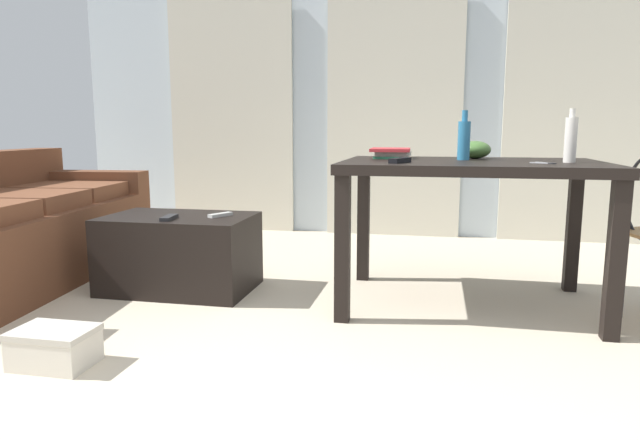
{
  "coord_description": "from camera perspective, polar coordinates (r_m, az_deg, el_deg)",
  "views": [
    {
      "loc": [
        0.37,
        -1.46,
        0.93
      ],
      "look_at": [
        -0.26,
        1.58,
        0.42
      ],
      "focal_mm": 31.32,
      "sensor_mm": 36.0,
      "label": 1
    }
  ],
  "objects": [
    {
      "name": "tv_remote_secondary",
      "position": [
        3.23,
        -10.14,
        0.52
      ],
      "size": [
        0.11,
        0.15,
        0.02
      ],
      "primitive_type": "cube",
      "rotation": [
        0.0,
        0.0,
        -0.5
      ],
      "color": "#B7B7B2",
      "rests_on": "coffee_table"
    },
    {
      "name": "bowl",
      "position": [
        3.24,
        15.56,
        6.93
      ],
      "size": [
        0.17,
        0.17,
        0.1
      ],
      "primitive_type": "ellipsoid",
      "color": "#477033",
      "rests_on": "craft_table"
    },
    {
      "name": "craft_table",
      "position": [
        2.99,
        15.13,
        3.94
      ],
      "size": [
        1.31,
        0.89,
        0.77
      ],
      "color": "black",
      "rests_on": "ground"
    },
    {
      "name": "tv_remote_on_table",
      "position": [
        2.74,
        8.17,
        6.04
      ],
      "size": [
        0.1,
        0.16,
        0.02
      ],
      "primitive_type": "cube",
      "rotation": [
        0.0,
        0.0,
        -0.41
      ],
      "color": "black",
      "rests_on": "craft_table"
    },
    {
      "name": "scissors",
      "position": [
        2.87,
        22.14,
        5.41
      ],
      "size": [
        0.11,
        0.11,
        0.0
      ],
      "color": "#9EA0A5",
      "rests_on": "craft_table"
    },
    {
      "name": "bottle_near",
      "position": [
        3.0,
        24.24,
        7.56
      ],
      "size": [
        0.06,
        0.06,
        0.26
      ],
      "color": "beige",
      "rests_on": "craft_table"
    },
    {
      "name": "shoebox",
      "position": [
        2.49,
        -25.51,
        -11.64
      ],
      "size": [
        0.31,
        0.21,
        0.15
      ],
      "color": "beige",
      "rests_on": "ground"
    },
    {
      "name": "bottle_far",
      "position": [
        3.07,
        14.49,
        7.99
      ],
      "size": [
        0.07,
        0.07,
        0.26
      ],
      "color": "teal",
      "rests_on": "craft_table"
    },
    {
      "name": "book_stack",
      "position": [
        3.19,
        7.33,
        6.85
      ],
      "size": [
        0.23,
        0.28,
        0.06
      ],
      "color": "#2D7F56",
      "rests_on": "craft_table"
    },
    {
      "name": "couch",
      "position": [
        3.91,
        -29.2,
        -0.95
      ],
      "size": [
        1.09,
        2.07,
        0.78
      ],
      "color": "brown",
      "rests_on": "ground"
    },
    {
      "name": "tv_remote_primary",
      "position": [
        3.18,
        -15.17,
        0.24
      ],
      "size": [
        0.07,
        0.17,
        0.02
      ],
      "primitive_type": "cube",
      "rotation": [
        0.0,
        0.0,
        0.13
      ],
      "color": "#232326",
      "rests_on": "coffee_table"
    },
    {
      "name": "coffee_table",
      "position": [
        3.34,
        -14.13,
        -3.28
      ],
      "size": [
        0.84,
        0.53,
        0.44
      ],
      "color": "black",
      "rests_on": "ground"
    },
    {
      "name": "wall_back",
      "position": [
        5.02,
        7.65,
        12.3
      ],
      "size": [
        5.79,
        0.1,
        2.4
      ],
      "primitive_type": "cube",
      "color": "silver",
      "rests_on": "ground"
    },
    {
      "name": "curtains",
      "position": [
        4.93,
        7.54,
        10.54
      ],
      "size": [
        4.12,
        0.03,
        2.09
      ],
      "color": "beige",
      "rests_on": "ground"
    },
    {
      "name": "ground_plane",
      "position": [
        3.0,
        4.09,
        -8.78
      ],
      "size": [
        8.49,
        8.49,
        0.0
      ],
      "primitive_type": "plane",
      "color": "beige"
    }
  ]
}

